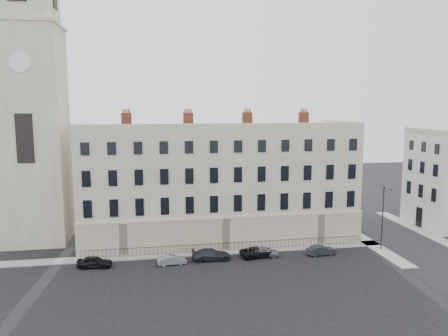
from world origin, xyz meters
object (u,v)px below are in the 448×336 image
Objects in this scene: car_b at (172,260)px; car_f at (321,250)px; car_a at (95,262)px; streetlamp at (383,215)px; car_c at (211,255)px; car_d at (258,252)px; car_e at (263,252)px.

car_b is 0.93× the size of car_f.
car_a is 26.53m from car_f.
car_b is 26.42m from streetlamp.
streetlamp is at bearing -88.45° from car_c.
car_d is at bearing -87.34° from car_c.
car_e reaches higher than car_b.
car_c reaches higher than car_a.
car_a is 18.82m from car_d.
car_f is (26.53, -0.41, -0.07)m from car_a.
car_e is (0.58, -0.11, 0.04)m from car_d.
car_d is at bearing 82.27° from car_f.
car_f is (17.97, 0.13, 0.04)m from car_b.
car_a is 1.00× the size of car_e.
car_f is (7.71, -0.61, -0.03)m from car_d.
car_e is at bearing -92.80° from car_b.
car_f reaches higher than car_b.
car_a reaches higher than car_d.
car_b is at bearing -87.36° from car_a.
car_e is at bearing -88.44° from car_c.
car_c reaches higher than car_e.
car_a is at bearing 80.28° from car_b.
car_b is at bearing 87.22° from car_f.
car_d reaches higher than car_f.
car_a reaches higher than car_e.
car_d is 0.59m from car_e.
car_c is 21.85m from streetlamp.
streetlamp is (34.67, 0.01, 3.87)m from car_a.
car_f is at bearing -84.65° from car_a.
car_a is 13.17m from car_c.
car_c is 13.37m from car_f.
streetlamp is (8.14, 0.42, 3.94)m from car_f.
streetlamp reaches higher than car_a.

